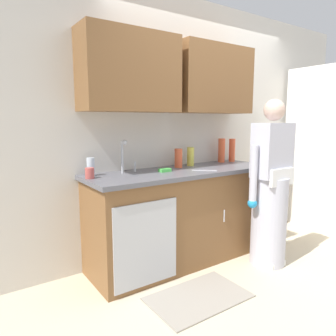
% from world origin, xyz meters
% --- Properties ---
extents(ground_plane, '(9.00, 9.00, 0.00)m').
position_xyz_m(ground_plane, '(0.00, 0.00, 0.00)').
color(ground_plane, beige).
extents(kitchen_wall_with_uppers, '(4.80, 0.44, 2.70)m').
position_xyz_m(kitchen_wall_with_uppers, '(-0.14, 0.99, 1.48)').
color(kitchen_wall_with_uppers, beige).
rests_on(kitchen_wall_with_uppers, ground).
extents(closet_door_panel, '(0.04, 1.10, 2.10)m').
position_xyz_m(closet_door_panel, '(1.45, 0.40, 1.05)').
color(closet_door_panel, silver).
rests_on(closet_door_panel, ground).
extents(counter_cabinet, '(1.90, 0.62, 0.90)m').
position_xyz_m(counter_cabinet, '(-0.55, 0.70, 0.45)').
color(counter_cabinet, brown).
rests_on(counter_cabinet, ground).
extents(countertop, '(1.96, 0.66, 0.04)m').
position_xyz_m(countertop, '(-0.55, 0.70, 0.92)').
color(countertop, '#595960').
rests_on(countertop, counter_cabinet).
extents(sink, '(0.50, 0.36, 0.35)m').
position_xyz_m(sink, '(-1.09, 0.71, 0.93)').
color(sink, '#B7BABF').
rests_on(sink, counter_cabinet).
extents(person_at_sink, '(0.55, 0.34, 1.62)m').
position_xyz_m(person_at_sink, '(0.11, 0.15, 0.69)').
color(person_at_sink, white).
rests_on(person_at_sink, ground).
extents(floor_mat, '(0.80, 0.50, 0.01)m').
position_xyz_m(floor_mat, '(-0.87, 0.05, 0.01)').
color(floor_mat, gray).
rests_on(floor_mat, ground).
extents(bottle_water_tall, '(0.08, 0.08, 0.20)m').
position_xyz_m(bottle_water_tall, '(-0.31, 0.87, 1.04)').
color(bottle_water_tall, '#D8D14C').
rests_on(bottle_water_tall, countertop).
extents(bottle_soap, '(0.08, 0.08, 0.28)m').
position_xyz_m(bottle_soap, '(0.16, 0.89, 1.08)').
color(bottle_soap, '#E05933').
rests_on(bottle_soap, countertop).
extents(bottle_dish_liquid, '(0.08, 0.08, 0.19)m').
position_xyz_m(bottle_dish_liquid, '(-0.49, 0.84, 1.04)').
color(bottle_dish_liquid, '#E05933').
rests_on(bottle_dish_liquid, countertop).
extents(bottle_cleaner_spray, '(0.07, 0.07, 0.16)m').
position_xyz_m(bottle_cleaner_spray, '(-1.42, 0.88, 1.02)').
color(bottle_cleaner_spray, silver).
rests_on(bottle_cleaner_spray, countertop).
extents(bottle_water_short, '(0.07, 0.07, 0.27)m').
position_xyz_m(bottle_water_short, '(0.31, 0.86, 1.07)').
color(bottle_water_short, '#E05933').
rests_on(bottle_water_short, countertop).
extents(cup_by_sink, '(0.08, 0.08, 0.09)m').
position_xyz_m(cup_by_sink, '(-1.48, 0.76, 0.99)').
color(cup_by_sink, '#B24C47').
rests_on(cup_by_sink, countertop).
extents(knife_on_counter, '(0.20, 0.17, 0.01)m').
position_xyz_m(knife_on_counter, '(-0.41, 0.53, 0.94)').
color(knife_on_counter, silver).
rests_on(knife_on_counter, countertop).
extents(sponge, '(0.11, 0.07, 0.03)m').
position_xyz_m(sponge, '(-0.76, 0.70, 0.96)').
color(sponge, '#4CBF4C').
rests_on(sponge, countertop).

